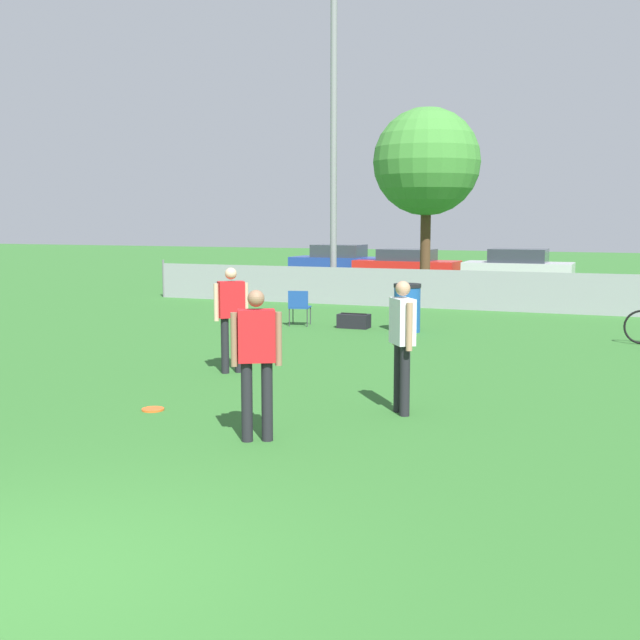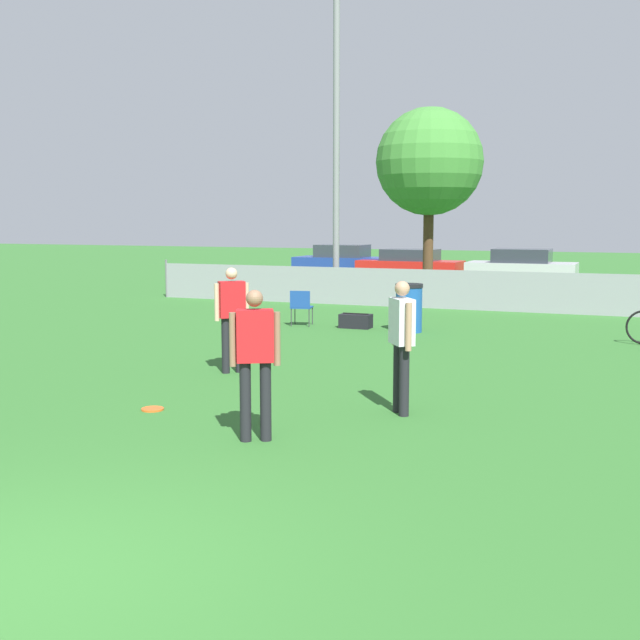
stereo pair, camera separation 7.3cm
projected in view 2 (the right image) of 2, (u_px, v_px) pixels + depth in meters
The scene contains 14 objects.
ground_plane at pixel (6, 582), 5.60m from camera, with size 120.00×120.00×0.00m, color #2D6628.
fence_backline at pixel (485, 291), 22.09m from camera, with size 20.59×0.07×1.21m.
light_pole at pixel (336, 117), 24.22m from camera, with size 0.90×0.36×9.58m.
tree_near_pole at pixel (429, 162), 24.81m from camera, with size 3.33×3.33×5.95m.
player_receiver_white at pixel (402, 337), 10.30m from camera, with size 0.42×0.48×1.73m.
player_thrower_red at pixel (232, 312), 13.09m from camera, with size 0.46×0.44×1.73m.
player_defender_red at pixel (255, 354), 9.03m from camera, with size 0.52×0.39×1.73m.
frisbee_disc at pixel (153, 409), 10.63m from camera, with size 0.30×0.30×0.03m.
folding_chair_sideline at pixel (301, 305), 18.94m from camera, with size 0.56×0.57×0.84m.
trash_bin at pixel (409, 308), 17.91m from camera, with size 0.62×0.62×1.08m.
gear_bag_sideline at pixel (356, 321), 18.60m from camera, with size 0.72×0.40×0.35m.
parked_car_blue at pixel (342, 262), 34.50m from camera, with size 4.04×1.78×1.42m.
parked_car_red at pixel (410, 265), 32.43m from camera, with size 4.21×1.85×1.31m.
parked_car_silver at pixel (522, 268), 30.55m from camera, with size 4.06×1.83×1.39m.
Camera 2 is at (4.03, -4.11, 2.52)m, focal length 45.00 mm.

